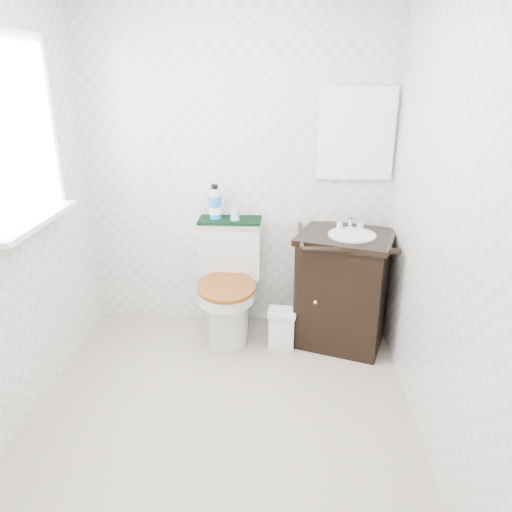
# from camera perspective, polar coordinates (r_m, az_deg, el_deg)

# --- Properties ---
(floor) EXTENTS (2.40, 2.40, 0.00)m
(floor) POSITION_cam_1_polar(r_m,az_deg,el_deg) (3.01, -4.01, -17.88)
(floor) COLOR #BBAC96
(floor) RESTS_ON ground
(wall_back) EXTENTS (2.40, 0.00, 2.40)m
(wall_back) POSITION_cam_1_polar(r_m,az_deg,el_deg) (3.61, -2.11, 9.95)
(wall_back) COLOR silver
(wall_back) RESTS_ON ground
(wall_front) EXTENTS (2.40, 0.00, 2.40)m
(wall_front) POSITION_cam_1_polar(r_m,az_deg,el_deg) (1.36, -11.63, -9.84)
(wall_front) COLOR silver
(wall_front) RESTS_ON ground
(wall_right) EXTENTS (0.00, 2.40, 2.40)m
(wall_right) POSITION_cam_1_polar(r_m,az_deg,el_deg) (2.54, 20.71, 3.89)
(wall_right) COLOR silver
(wall_right) RESTS_ON ground
(window) EXTENTS (0.02, 0.70, 0.90)m
(window) POSITION_cam_1_polar(r_m,az_deg,el_deg) (2.96, -25.76, 12.38)
(window) COLOR white
(window) RESTS_ON wall_left
(mirror) EXTENTS (0.50, 0.02, 0.60)m
(mirror) POSITION_cam_1_polar(r_m,az_deg,el_deg) (3.56, 11.34, 13.50)
(mirror) COLOR silver
(mirror) RESTS_ON wall_back
(toilet) EXTENTS (0.46, 0.66, 0.84)m
(toilet) POSITION_cam_1_polar(r_m,az_deg,el_deg) (3.65, -3.07, -3.72)
(toilet) COLOR silver
(toilet) RESTS_ON floor
(vanity) EXTENTS (0.75, 0.70, 0.92)m
(vanity) POSITION_cam_1_polar(r_m,az_deg,el_deg) (3.57, 9.97, -3.48)
(vanity) COLOR black
(vanity) RESTS_ON floor
(trash_bin) EXTENTS (0.21, 0.18, 0.29)m
(trash_bin) POSITION_cam_1_polar(r_m,az_deg,el_deg) (3.58, 2.98, -8.20)
(trash_bin) COLOR white
(trash_bin) RESTS_ON floor
(towel) EXTENTS (0.45, 0.22, 0.02)m
(towel) POSITION_cam_1_polar(r_m,az_deg,el_deg) (3.59, -3.00, 4.11)
(towel) COLOR black
(towel) RESTS_ON toilet
(mouthwash_bottle) EXTENTS (0.09, 0.09, 0.25)m
(mouthwash_bottle) POSITION_cam_1_polar(r_m,az_deg,el_deg) (3.58, -4.69, 6.07)
(mouthwash_bottle) COLOR blue
(mouthwash_bottle) RESTS_ON towel
(cup) EXTENTS (0.07, 0.07, 0.08)m
(cup) POSITION_cam_1_polar(r_m,az_deg,el_deg) (3.56, -2.43, 4.81)
(cup) COLOR #89C1E0
(cup) RESTS_ON towel
(soap_bar) EXTENTS (0.06, 0.04, 0.02)m
(soap_bar) POSITION_cam_1_polar(r_m,az_deg,el_deg) (3.51, 10.07, 3.04)
(soap_bar) COLOR #196B7A
(soap_bar) RESTS_ON vanity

